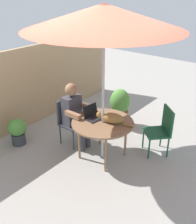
{
  "coord_description": "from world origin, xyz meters",
  "views": [
    {
      "loc": [
        -2.97,
        -2.29,
        2.76
      ],
      "look_at": [
        0.0,
        0.1,
        0.85
      ],
      "focal_mm": 41.33,
      "sensor_mm": 36.0,
      "label": 1
    }
  ],
  "objects_px": {
    "person_seated": "(75,112)",
    "chair_empty": "(162,128)",
    "chair_occupied": "(69,118)",
    "cat": "(111,118)",
    "patio_umbrella": "(104,17)",
    "potted_plant_by_chair": "(120,107)",
    "laptop": "(92,114)",
    "patio_table": "(103,125)",
    "potted_plant_near_fence": "(17,130)"
  },
  "relations": [
    {
      "from": "person_seated",
      "to": "chair_empty",
      "type": "bearing_deg",
      "value": -60.7
    },
    {
      "from": "chair_occupied",
      "to": "cat",
      "type": "distance_m",
      "value": 0.96
    },
    {
      "from": "patio_umbrella",
      "to": "cat",
      "type": "relative_size",
      "value": 3.95
    },
    {
      "from": "potted_plant_by_chair",
      "to": "chair_empty",
      "type": "bearing_deg",
      "value": -108.29
    },
    {
      "from": "person_seated",
      "to": "laptop",
      "type": "height_order",
      "value": "person_seated"
    },
    {
      "from": "person_seated",
      "to": "cat",
      "type": "distance_m",
      "value": 0.77
    },
    {
      "from": "patio_table",
      "to": "cat",
      "type": "relative_size",
      "value": 1.62
    },
    {
      "from": "chair_empty",
      "to": "potted_plant_by_chair",
      "type": "height_order",
      "value": "chair_empty"
    },
    {
      "from": "chair_occupied",
      "to": "person_seated",
      "type": "distance_m",
      "value": 0.23
    },
    {
      "from": "chair_empty",
      "to": "cat",
      "type": "bearing_deg",
      "value": 139.18
    },
    {
      "from": "patio_table",
      "to": "potted_plant_by_chair",
      "type": "height_order",
      "value": "potted_plant_by_chair"
    },
    {
      "from": "chair_empty",
      "to": "laptop",
      "type": "height_order",
      "value": "laptop"
    },
    {
      "from": "laptop",
      "to": "potted_plant_by_chair",
      "type": "height_order",
      "value": "laptop"
    },
    {
      "from": "laptop",
      "to": "person_seated",
      "type": "bearing_deg",
      "value": 91.36
    },
    {
      "from": "patio_table",
      "to": "chair_empty",
      "type": "xyz_separation_m",
      "value": [
        0.76,
        -0.71,
        -0.14
      ]
    },
    {
      "from": "person_seated",
      "to": "potted_plant_by_chair",
      "type": "relative_size",
      "value": 1.48
    },
    {
      "from": "person_seated",
      "to": "chair_occupied",
      "type": "bearing_deg",
      "value": 90.0
    },
    {
      "from": "chair_occupied",
      "to": "patio_umbrella",
      "type": "bearing_deg",
      "value": -90.0
    },
    {
      "from": "potted_plant_near_fence",
      "to": "person_seated",
      "type": "bearing_deg",
      "value": -51.46
    },
    {
      "from": "chair_empty",
      "to": "laptop",
      "type": "bearing_deg",
      "value": 128.4
    },
    {
      "from": "patio_table",
      "to": "chair_occupied",
      "type": "distance_m",
      "value": 0.81
    },
    {
      "from": "chair_empty",
      "to": "laptop",
      "type": "distance_m",
      "value": 1.23
    },
    {
      "from": "chair_occupied",
      "to": "potted_plant_by_chair",
      "type": "distance_m",
      "value": 1.2
    },
    {
      "from": "potted_plant_near_fence",
      "to": "patio_table",
      "type": "bearing_deg",
      "value": -65.51
    },
    {
      "from": "patio_table",
      "to": "laptop",
      "type": "xyz_separation_m",
      "value": [
        0.01,
        0.23,
        0.12
      ]
    },
    {
      "from": "cat",
      "to": "potted_plant_near_fence",
      "type": "height_order",
      "value": "cat"
    },
    {
      "from": "patio_umbrella",
      "to": "potted_plant_by_chair",
      "type": "height_order",
      "value": "patio_umbrella"
    },
    {
      "from": "chair_occupied",
      "to": "potted_plant_by_chair",
      "type": "relative_size",
      "value": 1.06
    },
    {
      "from": "patio_table",
      "to": "patio_umbrella",
      "type": "relative_size",
      "value": 0.41
    },
    {
      "from": "laptop",
      "to": "patio_umbrella",
      "type": "bearing_deg",
      "value": -92.39
    },
    {
      "from": "patio_table",
      "to": "chair_empty",
      "type": "height_order",
      "value": "chair_empty"
    },
    {
      "from": "cat",
      "to": "potted_plant_near_fence",
      "type": "distance_m",
      "value": 1.85
    },
    {
      "from": "patio_table",
      "to": "potted_plant_by_chair",
      "type": "xyz_separation_m",
      "value": [
        1.14,
        0.43,
        -0.22
      ]
    },
    {
      "from": "patio_table",
      "to": "laptop",
      "type": "relative_size",
      "value": 3.18
    },
    {
      "from": "chair_occupied",
      "to": "potted_plant_near_fence",
      "type": "xyz_separation_m",
      "value": [
        -0.68,
        0.7,
        -0.22
      ]
    },
    {
      "from": "chair_empty",
      "to": "potted_plant_by_chair",
      "type": "distance_m",
      "value": 1.21
    },
    {
      "from": "cat",
      "to": "chair_empty",
      "type": "bearing_deg",
      "value": -40.82
    },
    {
      "from": "patio_table",
      "to": "person_seated",
      "type": "height_order",
      "value": "person_seated"
    },
    {
      "from": "patio_table",
      "to": "chair_empty",
      "type": "distance_m",
      "value": 1.05
    },
    {
      "from": "potted_plant_near_fence",
      "to": "potted_plant_by_chair",
      "type": "height_order",
      "value": "potted_plant_by_chair"
    },
    {
      "from": "potted_plant_near_fence",
      "to": "cat",
      "type": "bearing_deg",
      "value": -65.03
    },
    {
      "from": "potted_plant_near_fence",
      "to": "chair_occupied",
      "type": "bearing_deg",
      "value": -45.7
    },
    {
      "from": "laptop",
      "to": "potted_plant_near_fence",
      "type": "bearing_deg",
      "value": 118.68
    },
    {
      "from": "chair_empty",
      "to": "patio_umbrella",
      "type": "bearing_deg",
      "value": 136.76
    },
    {
      "from": "patio_table",
      "to": "potted_plant_near_fence",
      "type": "xyz_separation_m",
      "value": [
        -0.68,
        1.49,
        -0.35
      ]
    },
    {
      "from": "patio_umbrella",
      "to": "person_seated",
      "type": "distance_m",
      "value": 1.79
    },
    {
      "from": "person_seated",
      "to": "potted_plant_by_chair",
      "type": "distance_m",
      "value": 1.18
    },
    {
      "from": "patio_umbrella",
      "to": "potted_plant_by_chair",
      "type": "bearing_deg",
      "value": 20.7
    },
    {
      "from": "patio_umbrella",
      "to": "potted_plant_by_chair",
      "type": "distance_m",
      "value": 2.27
    },
    {
      "from": "person_seated",
      "to": "potted_plant_near_fence",
      "type": "distance_m",
      "value": 1.16
    }
  ]
}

